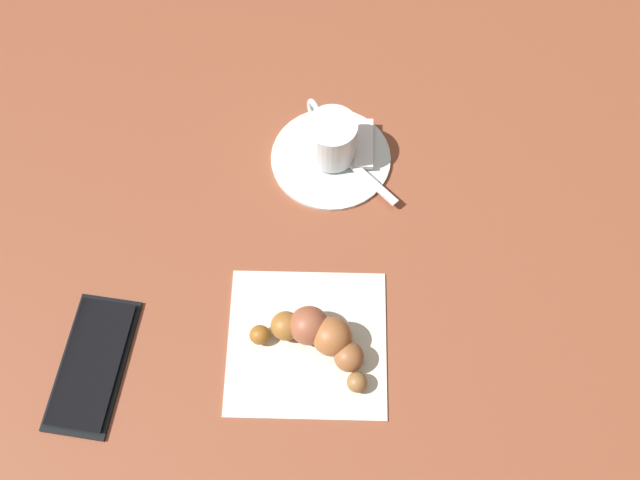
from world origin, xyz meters
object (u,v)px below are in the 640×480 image
object	(u,v)px
saucer	(332,157)
croissant	(318,336)
napkin	(307,342)
cell_phone	(92,364)
sugar_packet	(364,144)
teaspoon	(339,152)
espresso_cup	(328,137)

from	to	relation	value
saucer	croissant	size ratio (longest dim) A/B	1.03
napkin	cell_phone	world-z (taller)	cell_phone
napkin	cell_phone	distance (m)	0.22
cell_phone	sugar_packet	bearing A→B (deg)	-34.43
teaspoon	espresso_cup	bearing A→B (deg)	86.07
sugar_packet	napkin	bearing A→B (deg)	166.84
saucer	teaspoon	xyz separation A→B (m)	(0.00, -0.01, 0.01)
espresso_cup	croissant	size ratio (longest dim) A/B	0.55
saucer	cell_phone	xyz separation A→B (m)	(-0.30, 0.19, -0.00)
sugar_packet	cell_phone	xyz separation A→B (m)	(-0.32, 0.22, -0.01)
saucer	teaspoon	world-z (taller)	teaspoon
saucer	croissant	distance (m)	0.23
croissant	cell_phone	world-z (taller)	croissant
saucer	cell_phone	bearing A→B (deg)	148.07
sugar_packet	napkin	size ratio (longest dim) A/B	0.41
saucer	espresso_cup	xyz separation A→B (m)	(0.01, 0.01, 0.03)
teaspoon	napkin	distance (m)	0.23
espresso_cup	napkin	distance (m)	0.24
teaspoon	saucer	bearing A→B (deg)	119.24
espresso_cup	teaspoon	bearing A→B (deg)	-93.93
saucer	sugar_packet	size ratio (longest dim) A/B	2.10
teaspoon	cell_phone	bearing A→B (deg)	147.40
teaspoon	napkin	world-z (taller)	teaspoon
espresso_cup	croissant	bearing A→B (deg)	-170.13
saucer	napkin	world-z (taller)	saucer
espresso_cup	cell_phone	world-z (taller)	espresso_cup
saucer	espresso_cup	size ratio (longest dim) A/B	1.88
espresso_cup	napkin	world-z (taller)	espresso_cup
napkin	teaspoon	bearing A→B (deg)	3.82
napkin	cell_phone	xyz separation A→B (m)	(-0.07, 0.21, 0.00)
saucer	napkin	size ratio (longest dim) A/B	0.85
espresso_cup	sugar_packet	bearing A→B (deg)	-66.76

